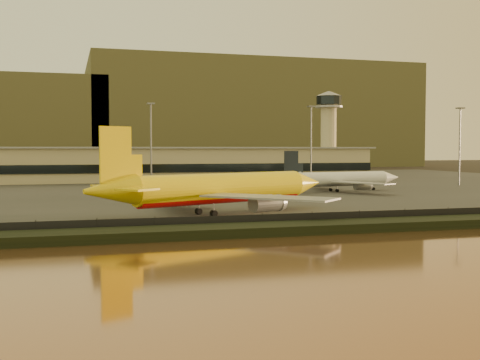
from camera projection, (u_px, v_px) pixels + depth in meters
name	position (u px, v px, depth m)	size (l,w,h in m)	color
ground	(272.00, 219.00, 103.63)	(900.00, 900.00, 0.00)	black
embankment	(310.00, 228.00, 87.28)	(320.00, 7.00, 1.40)	black
tarmac	(176.00, 186.00, 194.79)	(320.00, 220.00, 0.20)	#2D2D2D
perimeter_fence	(300.00, 220.00, 91.09)	(300.00, 0.05, 2.20)	black
terminal_building	(122.00, 165.00, 219.77)	(202.00, 25.00, 12.60)	tan
control_tower	(329.00, 126.00, 247.55)	(11.20, 11.20, 35.50)	tan
apron_light_masts	(237.00, 137.00, 178.93)	(152.20, 12.20, 25.40)	slate
distant_hills	(86.00, 121.00, 422.53)	(470.00, 160.00, 70.00)	brown
dhl_cargo_jet	(218.00, 189.00, 109.02)	(49.78, 47.11, 15.53)	yellow
white_narrowbody_jet	(340.00, 179.00, 168.02)	(39.58, 38.35, 11.37)	white
gse_vehicle_yellow	(277.00, 197.00, 138.16)	(3.78, 1.70, 1.70)	yellow
gse_vehicle_white	(150.00, 199.00, 132.49)	(3.48, 1.56, 1.56)	white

